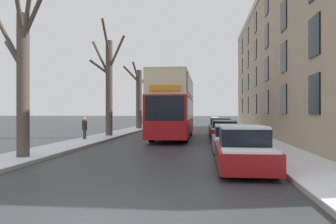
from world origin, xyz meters
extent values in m
plane|color=#303335|center=(0.00, 0.00, 0.00)|extent=(320.00, 320.00, 0.00)
cube|color=gray|center=(-5.60, 53.00, 0.07)|extent=(2.34, 130.00, 0.13)
cube|color=white|center=(-5.60, 53.00, 0.15)|extent=(2.31, 130.00, 0.03)
cube|color=gray|center=(5.60, 53.00, 0.07)|extent=(2.34, 130.00, 0.13)
cube|color=white|center=(5.60, 53.00, 0.15)|extent=(2.31, 130.00, 0.03)
cube|color=tan|center=(11.27, 22.51, 6.24)|extent=(9.00, 37.07, 12.48)
cube|color=black|center=(6.74, 8.92, 2.75)|extent=(0.08, 1.40, 1.75)
cube|color=black|center=(6.74, 14.35, 2.75)|extent=(0.08, 1.40, 1.75)
cube|color=black|center=(6.74, 19.79, 2.75)|extent=(0.08, 1.40, 1.75)
cube|color=black|center=(6.74, 25.23, 2.75)|extent=(0.08, 1.40, 1.75)
cube|color=black|center=(6.74, 30.66, 2.75)|extent=(0.08, 1.40, 1.75)
cube|color=black|center=(6.74, 36.10, 2.75)|extent=(0.08, 1.40, 1.75)
cube|color=black|center=(6.74, 8.92, 5.24)|extent=(0.08, 1.40, 1.75)
cube|color=black|center=(6.74, 14.35, 5.24)|extent=(0.08, 1.40, 1.75)
cube|color=black|center=(6.74, 19.79, 5.24)|extent=(0.08, 1.40, 1.75)
cube|color=black|center=(6.74, 25.23, 5.24)|extent=(0.08, 1.40, 1.75)
cube|color=black|center=(6.74, 30.66, 5.24)|extent=(0.08, 1.40, 1.75)
cube|color=black|center=(6.74, 36.10, 5.24)|extent=(0.08, 1.40, 1.75)
cube|color=black|center=(6.74, 14.35, 7.74)|extent=(0.08, 1.40, 1.75)
cube|color=black|center=(6.74, 19.79, 7.74)|extent=(0.08, 1.40, 1.75)
cube|color=black|center=(6.74, 25.23, 7.74)|extent=(0.08, 1.40, 1.75)
cube|color=black|center=(6.74, 30.66, 7.74)|extent=(0.08, 1.40, 1.75)
cube|color=black|center=(6.74, 36.10, 7.74)|extent=(0.08, 1.40, 1.75)
cube|color=black|center=(6.74, 19.79, 10.24)|extent=(0.08, 1.40, 1.75)
cube|color=black|center=(6.74, 25.23, 10.24)|extent=(0.08, 1.40, 1.75)
cube|color=black|center=(6.74, 30.66, 10.24)|extent=(0.08, 1.40, 1.75)
cube|color=black|center=(6.74, 36.10, 10.24)|extent=(0.08, 1.40, 1.75)
cylinder|color=#4C4238|center=(-5.33, 6.84, 3.00)|extent=(0.50, 0.50, 5.99)
cylinder|color=#4C4238|center=(-6.02, 7.36, 4.39)|extent=(1.57, 1.24, 1.52)
cylinder|color=#4C4238|center=(-4.61, 6.37, 5.83)|extent=(1.66, 1.16, 1.87)
cylinder|color=#4C4238|center=(-6.09, 6.97, 5.02)|extent=(1.68, 0.46, 2.61)
cylinder|color=#4C4238|center=(-4.76, 6.21, 6.07)|extent=(1.38, 1.48, 2.75)
cylinder|color=#4C4238|center=(-5.36, 19.09, 3.78)|extent=(0.53, 0.53, 7.55)
cylinder|color=#4C4238|center=(-4.67, 18.74, 6.53)|extent=(1.60, 0.95, 2.55)
cylinder|color=#4C4238|center=(-6.08, 19.29, 6.18)|extent=(1.63, 0.62, 2.90)
cylinder|color=#4C4238|center=(-5.37, 18.24, 7.68)|extent=(0.20, 1.85, 2.41)
cylinder|color=#4C4238|center=(-6.04, 18.80, 5.45)|extent=(1.52, 0.79, 1.19)
cylinder|color=#4C4238|center=(-5.24, 30.29, 3.33)|extent=(0.66, 0.66, 6.67)
cylinder|color=#4C4238|center=(-5.48, 29.80, 6.40)|extent=(0.77, 1.26, 2.23)
cylinder|color=#4C4238|center=(-4.86, 31.18, 5.70)|extent=(1.04, 2.01, 1.96)
cylinder|color=#4C4238|center=(-5.95, 29.61, 6.13)|extent=(1.69, 1.62, 1.84)
cube|color=red|center=(-0.28, 18.78, 1.68)|extent=(2.59, 11.36, 2.67)
cube|color=beige|center=(-0.28, 18.78, 3.76)|extent=(2.54, 11.14, 1.50)
cube|color=beige|center=(-0.28, 18.78, 4.57)|extent=(2.54, 11.14, 0.12)
cube|color=black|center=(-0.28, 18.78, 2.20)|extent=(2.62, 10.00, 1.39)
cube|color=black|center=(-0.28, 18.78, 3.84)|extent=(2.62, 10.00, 1.14)
cube|color=black|center=(-0.28, 13.12, 2.20)|extent=(2.33, 0.06, 1.46)
cube|color=orange|center=(-0.28, 13.11, 3.39)|extent=(1.81, 0.05, 0.32)
cylinder|color=black|center=(-1.40, 15.38, 0.49)|extent=(0.30, 0.99, 0.99)
cylinder|color=black|center=(0.85, 15.38, 0.49)|extent=(0.30, 0.99, 0.99)
cylinder|color=black|center=(-1.40, 21.97, 0.49)|extent=(0.30, 0.99, 0.99)
cylinder|color=black|center=(0.85, 21.97, 0.49)|extent=(0.30, 0.99, 0.99)
cube|color=maroon|center=(3.35, 5.45, 0.49)|extent=(1.79, 4.12, 0.64)
cube|color=black|center=(3.35, 5.61, 1.12)|extent=(1.54, 2.06, 0.62)
cube|color=white|center=(3.35, 5.61, 1.47)|extent=(1.50, 1.95, 0.08)
cube|color=white|center=(3.35, 3.99, 0.85)|extent=(1.61, 1.07, 0.07)
cylinder|color=black|center=(2.57, 4.21, 0.33)|extent=(0.20, 0.67, 0.67)
cylinder|color=black|center=(4.13, 4.21, 0.33)|extent=(0.20, 0.67, 0.67)
cylinder|color=black|center=(2.57, 6.68, 0.33)|extent=(0.20, 0.67, 0.67)
cylinder|color=black|center=(4.13, 6.68, 0.33)|extent=(0.20, 0.67, 0.67)
cube|color=slate|center=(3.35, 10.55, 0.46)|extent=(1.81, 4.29, 0.58)
cube|color=black|center=(3.35, 10.72, 1.01)|extent=(1.56, 2.15, 0.53)
cube|color=white|center=(3.35, 10.72, 1.32)|extent=(1.52, 2.04, 0.09)
cube|color=white|center=(3.35, 9.03, 0.78)|extent=(1.63, 1.12, 0.07)
cylinder|color=black|center=(2.55, 9.26, 0.31)|extent=(0.20, 0.61, 0.61)
cylinder|color=black|center=(4.14, 9.26, 0.31)|extent=(0.20, 0.61, 0.61)
cylinder|color=black|center=(2.55, 11.84, 0.31)|extent=(0.20, 0.61, 0.61)
cylinder|color=black|center=(4.14, 11.84, 0.31)|extent=(0.20, 0.61, 0.61)
cube|color=maroon|center=(3.35, 16.43, 0.53)|extent=(1.82, 4.03, 0.72)
cube|color=black|center=(3.35, 16.59, 1.13)|extent=(1.56, 2.01, 0.48)
cube|color=white|center=(3.35, 16.59, 1.40)|extent=(1.53, 1.91, 0.07)
cube|color=white|center=(3.35, 15.00, 0.91)|extent=(1.64, 1.05, 0.05)
cylinder|color=black|center=(2.55, 15.22, 0.33)|extent=(0.20, 0.66, 0.66)
cylinder|color=black|center=(4.15, 15.22, 0.33)|extent=(0.20, 0.66, 0.66)
cylinder|color=black|center=(2.55, 17.64, 0.33)|extent=(0.20, 0.66, 0.66)
cylinder|color=black|center=(4.15, 17.64, 0.33)|extent=(0.20, 0.66, 0.66)
cube|color=#474C56|center=(3.35, 22.00, 0.51)|extent=(1.87, 4.59, 0.68)
cube|color=black|center=(3.35, 22.19, 1.14)|extent=(1.61, 2.30, 0.56)
cube|color=white|center=(3.35, 22.19, 1.46)|extent=(1.57, 2.18, 0.08)
cube|color=white|center=(3.35, 20.37, 0.89)|extent=(1.68, 1.20, 0.06)
cylinder|color=black|center=(2.52, 20.63, 0.32)|extent=(0.20, 0.64, 0.64)
cylinder|color=black|center=(4.17, 20.63, 0.32)|extent=(0.20, 0.64, 0.64)
cylinder|color=black|center=(2.52, 23.38, 0.32)|extent=(0.20, 0.64, 0.64)
cylinder|color=black|center=(4.17, 23.38, 0.32)|extent=(0.20, 0.64, 0.64)
cylinder|color=navy|center=(-6.06, 15.61, 0.38)|extent=(0.17, 0.17, 0.75)
cylinder|color=navy|center=(-6.07, 15.77, 0.38)|extent=(0.17, 0.17, 0.75)
cylinder|color=#2D2319|center=(-6.07, 15.69, 1.08)|extent=(0.35, 0.35, 0.66)
sphere|color=tan|center=(-6.07, 15.69, 1.51)|extent=(0.21, 0.21, 0.21)
camera|label=1|loc=(2.02, -5.78, 1.98)|focal=35.00mm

